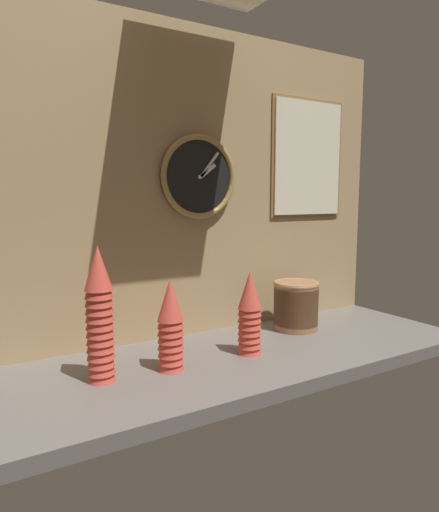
{
  "coord_description": "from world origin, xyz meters",
  "views": [
    {
      "loc": [
        -0.75,
        -1.14,
        0.48
      ],
      "look_at": [
        -0.04,
        0.04,
        0.3
      ],
      "focal_mm": 32.0,
      "sensor_mm": 36.0,
      "label": 1
    }
  ],
  "objects_px": {
    "cup_stack_left": "(99,314)",
    "menu_board": "(308,159)",
    "cup_stack_center_left": "(170,325)",
    "bowl_stack_right": "(296,304)",
    "wall_clock": "(200,177)",
    "cup_stack_center_right": "(250,313)"
  },
  "relations": [
    {
      "from": "menu_board",
      "to": "cup_stack_center_left",
      "type": "bearing_deg",
      "value": -159.78
    },
    {
      "from": "cup_stack_center_right",
      "to": "cup_stack_center_left",
      "type": "bearing_deg",
      "value": 179.3
    },
    {
      "from": "cup_stack_left",
      "to": "cup_stack_center_right",
      "type": "relative_size",
      "value": 1.39
    },
    {
      "from": "cup_stack_left",
      "to": "bowl_stack_right",
      "type": "relative_size",
      "value": 2.04
    },
    {
      "from": "wall_clock",
      "to": "menu_board",
      "type": "relative_size",
      "value": 0.62
    },
    {
      "from": "cup_stack_center_left",
      "to": "cup_stack_center_right",
      "type": "height_order",
      "value": "same"
    },
    {
      "from": "menu_board",
      "to": "bowl_stack_right",
      "type": "bearing_deg",
      "value": -139.69
    },
    {
      "from": "cup_stack_left",
      "to": "menu_board",
      "type": "distance_m",
      "value": 1.05
    },
    {
      "from": "cup_stack_center_left",
      "to": "cup_stack_center_right",
      "type": "bearing_deg",
      "value": -0.7
    },
    {
      "from": "cup_stack_center_left",
      "to": "cup_stack_center_right",
      "type": "distance_m",
      "value": 0.26
    },
    {
      "from": "bowl_stack_right",
      "to": "wall_clock",
      "type": "relative_size",
      "value": 0.62
    },
    {
      "from": "cup_stack_center_left",
      "to": "bowl_stack_right",
      "type": "height_order",
      "value": "cup_stack_center_left"
    },
    {
      "from": "wall_clock",
      "to": "cup_stack_center_left",
      "type": "bearing_deg",
      "value": -132.45
    },
    {
      "from": "cup_stack_center_left",
      "to": "wall_clock",
      "type": "distance_m",
      "value": 0.55
    },
    {
      "from": "wall_clock",
      "to": "menu_board",
      "type": "height_order",
      "value": "menu_board"
    },
    {
      "from": "cup_stack_left",
      "to": "cup_stack_center_right",
      "type": "xyz_separation_m",
      "value": [
        0.45,
        -0.03,
        -0.05
      ]
    },
    {
      "from": "cup_stack_left",
      "to": "cup_stack_center_left",
      "type": "distance_m",
      "value": 0.2
    },
    {
      "from": "cup_stack_center_left",
      "to": "wall_clock",
      "type": "relative_size",
      "value": 0.91
    },
    {
      "from": "bowl_stack_right",
      "to": "menu_board",
      "type": "distance_m",
      "value": 0.58
    },
    {
      "from": "wall_clock",
      "to": "menu_board",
      "type": "distance_m",
      "value": 0.5
    },
    {
      "from": "cup_stack_left",
      "to": "wall_clock",
      "type": "bearing_deg",
      "value": 28.44
    },
    {
      "from": "bowl_stack_right",
      "to": "wall_clock",
      "type": "xyz_separation_m",
      "value": [
        -0.32,
        0.13,
        0.46
      ]
    }
  ]
}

